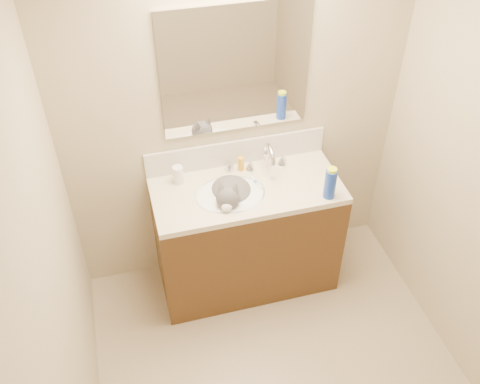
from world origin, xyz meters
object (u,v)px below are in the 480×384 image
cat (231,196)px  pill_bottle (178,175)px  faucet (268,160)px  silver_jar (229,167)px  spray_can (330,184)px  basin (230,202)px  amber_bottle (241,164)px  vanity_cabinet (247,238)px

cat → pill_bottle: bearing=170.6°
faucet → silver_jar: (-0.24, 0.06, -0.06)m
cat → spray_can: spray_can is taller
basin → pill_bottle: size_ratio=3.70×
pill_bottle → silver_jar: pill_bottle is taller
amber_bottle → basin: bearing=-121.1°
basin → cat: size_ratio=1.05×
basin → silver_jar: 0.25m
amber_bottle → spray_can: 0.60m
faucet → pill_bottle: bearing=177.1°
vanity_cabinet → silver_jar: size_ratio=20.14×
vanity_cabinet → silver_jar: silver_jar is taller
faucet → spray_can: bearing=-50.7°
cat → spray_can: 0.62m
vanity_cabinet → pill_bottle: (-0.41, 0.17, 0.51)m
pill_bottle → spray_can: size_ratio=0.62×
basin → amber_bottle: bearing=58.9°
cat → basin: bearing=-101.1°
faucet → cat: 0.35m
faucet → pill_bottle: faucet is taller
spray_can → pill_bottle: bearing=156.6°
vanity_cabinet → basin: size_ratio=2.67×
vanity_cabinet → basin: bearing=-166.0°
faucet → cat: faucet is taller
cat → spray_can: (0.57, -0.20, 0.13)m
cat → silver_jar: 0.22m
spray_can → vanity_cabinet: bearing=155.7°
pill_bottle → faucet: bearing=-2.9°
cat → pill_bottle: (-0.30, 0.18, 0.09)m
basin → spray_can: (0.58, -0.18, 0.17)m
silver_jar → amber_bottle: 0.08m
amber_bottle → faucet: bearing=-16.4°
cat → spray_can: size_ratio=2.16×
faucet → spray_can: 0.45m
faucet → silver_jar: faucet is taller
amber_bottle → pill_bottle: bearing=-177.3°
vanity_cabinet → pill_bottle: size_ratio=9.88×
vanity_cabinet → faucet: faucet is taller
cat → amber_bottle: 0.25m
vanity_cabinet → basin: 0.40m
pill_bottle → silver_jar: bearing=5.1°
vanity_cabinet → faucet: (0.18, 0.14, 0.54)m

